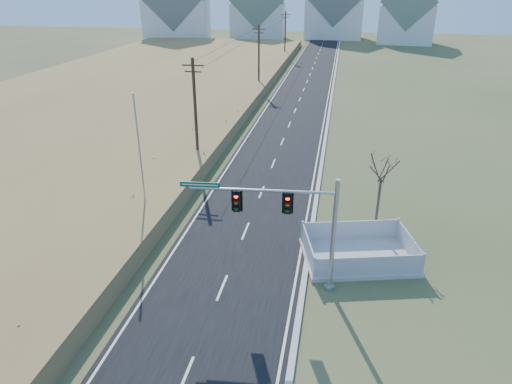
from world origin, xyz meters
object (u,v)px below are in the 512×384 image
fence_enclosure (358,255)px  bare_tree (383,168)px  open_sign (328,268)px  traffic_signal_mast (297,221)px  flagpole (142,171)px

fence_enclosure → bare_tree: size_ratio=1.28×
bare_tree → open_sign: bearing=-118.3°
open_sign → fence_enclosure: bearing=47.1°
bare_tree → traffic_signal_mast: bearing=-123.7°
open_sign → flagpole: bearing=161.1°
flagpole → open_sign: bearing=-19.5°
open_sign → bare_tree: (2.74, 5.09, 4.11)m
open_sign → flagpole: 13.48m
traffic_signal_mast → bare_tree: bearing=51.2°
fence_enclosure → flagpole: (-14.00, 2.66, 3.09)m
fence_enclosure → open_sign: fence_enclosure is taller
fence_enclosure → bare_tree: bare_tree is taller
traffic_signal_mast → flagpole: 12.23m
traffic_signal_mast → open_sign: (1.69, 1.56, -3.60)m
bare_tree → flagpole: bearing=-177.3°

